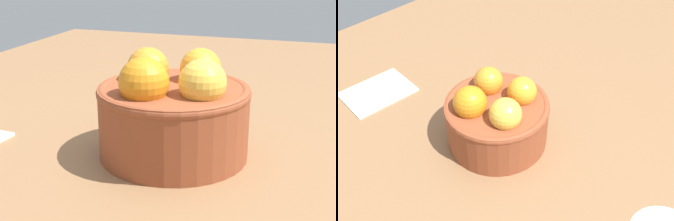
% 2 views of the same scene
% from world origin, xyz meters
% --- Properties ---
extents(ground_plane, '(1.24, 0.89, 0.04)m').
position_xyz_m(ground_plane, '(0.00, 0.00, -0.02)').
color(ground_plane, brown).
extents(terracotta_bowl, '(0.14, 0.14, 0.10)m').
position_xyz_m(terracotta_bowl, '(0.00, -0.00, 0.04)').
color(terracotta_bowl, brown).
rests_on(terracotta_bowl, ground_plane).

